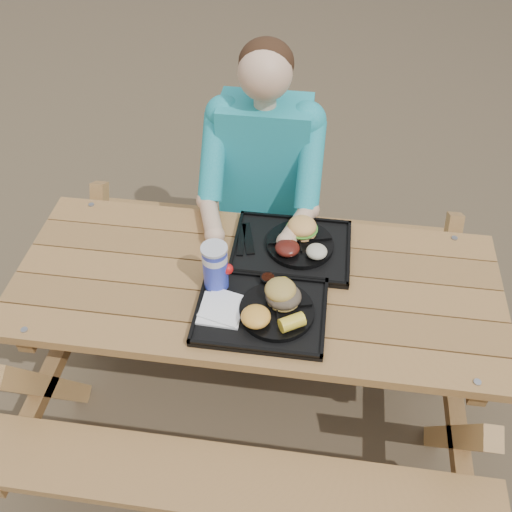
# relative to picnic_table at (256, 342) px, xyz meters

# --- Properties ---
(ground) EXTENTS (60.00, 60.00, 0.00)m
(ground) POSITION_rel_picnic_table_xyz_m (0.00, 0.00, -0.38)
(ground) COLOR #999999
(ground) RESTS_ON ground
(picnic_table) EXTENTS (1.80, 1.49, 0.75)m
(picnic_table) POSITION_rel_picnic_table_xyz_m (0.00, 0.00, 0.00)
(picnic_table) COLOR #999999
(picnic_table) RESTS_ON ground
(tray_near) EXTENTS (0.45, 0.35, 0.02)m
(tray_near) POSITION_rel_picnic_table_xyz_m (0.04, -0.15, 0.39)
(tray_near) COLOR black
(tray_near) RESTS_ON picnic_table
(tray_far) EXTENTS (0.45, 0.35, 0.02)m
(tray_far) POSITION_rel_picnic_table_xyz_m (0.11, 0.18, 0.39)
(tray_far) COLOR black
(tray_far) RESTS_ON picnic_table
(plate_near) EXTENTS (0.26, 0.26, 0.02)m
(plate_near) POSITION_rel_picnic_table_xyz_m (0.09, -0.16, 0.41)
(plate_near) COLOR black
(plate_near) RESTS_ON tray_near
(plate_far) EXTENTS (0.26, 0.26, 0.02)m
(plate_far) POSITION_rel_picnic_table_xyz_m (0.14, 0.19, 0.41)
(plate_far) COLOR black
(plate_far) RESTS_ON tray_far
(napkin_stack) EXTENTS (0.15, 0.15, 0.02)m
(napkin_stack) POSITION_rel_picnic_table_xyz_m (-0.10, -0.17, 0.40)
(napkin_stack) COLOR white
(napkin_stack) RESTS_ON tray_near
(soda_cup) EXTENTS (0.09, 0.09, 0.18)m
(soda_cup) POSITION_rel_picnic_table_xyz_m (-0.14, -0.06, 0.48)
(soda_cup) COLOR #1727B3
(soda_cup) RESTS_ON tray_near
(condiment_bbq) EXTENTS (0.06, 0.06, 0.03)m
(condiment_bbq) POSITION_rel_picnic_table_xyz_m (0.05, -0.02, 0.41)
(condiment_bbq) COLOR black
(condiment_bbq) RESTS_ON tray_near
(condiment_mustard) EXTENTS (0.05, 0.05, 0.03)m
(condiment_mustard) POSITION_rel_picnic_table_xyz_m (0.10, -0.03, 0.41)
(condiment_mustard) COLOR yellow
(condiment_mustard) RESTS_ON tray_near
(sandwich) EXTENTS (0.12, 0.12, 0.12)m
(sandwich) POSITION_rel_picnic_table_xyz_m (0.11, -0.12, 0.47)
(sandwich) COLOR #B99341
(sandwich) RESTS_ON plate_near
(mac_cheese) EXTENTS (0.10, 0.10, 0.05)m
(mac_cheese) POSITION_rel_picnic_table_xyz_m (0.03, -0.22, 0.44)
(mac_cheese) COLOR #F5B240
(mac_cheese) RESTS_ON plate_near
(corn_cob) EXTENTS (0.12, 0.12, 0.05)m
(corn_cob) POSITION_rel_picnic_table_xyz_m (0.15, -0.23, 0.44)
(corn_cob) COLOR yellow
(corn_cob) RESTS_ON plate_near
(cutlery_far) EXTENTS (0.08, 0.18, 0.01)m
(cutlery_far) POSITION_rel_picnic_table_xyz_m (-0.06, 0.20, 0.40)
(cutlery_far) COLOR black
(cutlery_far) RESTS_ON tray_far
(burger) EXTENTS (0.12, 0.12, 0.10)m
(burger) POSITION_rel_picnic_table_xyz_m (0.15, 0.24, 0.47)
(burger) COLOR #F5AB56
(burger) RESTS_ON plate_far
(baked_beans) EXTENTS (0.09, 0.09, 0.04)m
(baked_beans) POSITION_rel_picnic_table_xyz_m (0.10, 0.13, 0.44)
(baked_beans) COLOR #531610
(baked_beans) RESTS_ON plate_far
(potato_salad) EXTENTS (0.08, 0.08, 0.04)m
(potato_salad) POSITION_rel_picnic_table_xyz_m (0.21, 0.12, 0.44)
(potato_salad) COLOR beige
(potato_salad) RESTS_ON plate_far
(diner) EXTENTS (0.48, 0.84, 1.28)m
(diner) POSITION_rel_picnic_table_xyz_m (-0.05, 0.60, 0.27)
(diner) COLOR teal
(diner) RESTS_ON ground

